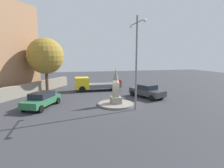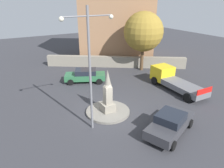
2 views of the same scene
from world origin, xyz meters
name	(u,v)px [view 1 (image 1 of 2)]	position (x,y,z in m)	size (l,w,h in m)	color
ground_plane	(116,105)	(0.00, 0.00, 0.00)	(80.00, 80.00, 0.00)	#38383D
traffic_island	(116,104)	(0.00, 0.00, 0.09)	(3.53, 3.53, 0.19)	gray
monument	(116,89)	(0.00, 0.00, 1.60)	(1.00, 1.00, 3.47)	gray
streetlamp	(136,55)	(-1.96, -1.32, 4.92)	(3.37, 0.28, 8.23)	slate
car_dark_grey_parked_right	(147,91)	(2.40, -4.46, 0.77)	(4.68, 3.29, 1.52)	#38383D
car_green_waiting	(42,99)	(0.96, 7.02, 0.76)	(4.66, 3.39, 1.44)	#2D6B42
truck_yellow_parked_left	(93,84)	(8.06, 1.08, 0.91)	(2.32, 6.39, 1.92)	yellow
stone_boundary_wall	(22,91)	(6.52, 10.00, 0.72)	(18.40, 0.70, 1.44)	gray
tree_near_wall	(46,56)	(8.82, 7.30, 4.83)	(4.77, 4.77, 7.23)	brown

